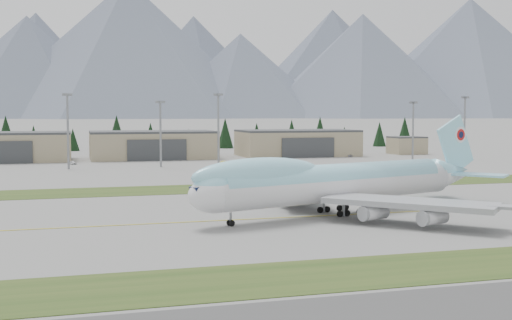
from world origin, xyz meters
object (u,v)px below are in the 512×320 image
object	(u,v)px
service_vehicle_c	(349,157)
hangar_center	(153,145)
hangar_left	(3,147)
hangar_right	(297,143)
service_vehicle_b	(225,165)
boeing_747_freighter	(337,182)
service_vehicle_a	(73,164)

from	to	relation	value
service_vehicle_c	hangar_center	bearing A→B (deg)	-178.11
hangar_left	hangar_center	world-z (taller)	same
hangar_right	service_vehicle_c	xyz separation A→B (m)	(18.48, -11.71, -5.39)
hangar_left	service_vehicle_b	world-z (taller)	hangar_left
hangar_right	service_vehicle_c	distance (m)	22.53
service_vehicle_c	boeing_747_freighter	bearing A→B (deg)	-104.55
boeing_747_freighter	service_vehicle_a	xyz separation A→B (m)	(-45.11, 126.54, -5.77)
hangar_left	service_vehicle_b	bearing A→B (deg)	-26.57
hangar_center	hangar_right	world-z (taller)	same
boeing_747_freighter	service_vehicle_c	world-z (taller)	boeing_747_freighter
boeing_747_freighter	hangar_right	world-z (taller)	boeing_747_freighter
hangar_left	hangar_center	distance (m)	55.00
hangar_right	service_vehicle_b	size ratio (longest dim) A/B	11.87
hangar_center	service_vehicle_a	distance (m)	37.99
hangar_center	service_vehicle_c	world-z (taller)	hangar_center
service_vehicle_b	boeing_747_freighter	bearing A→B (deg)	168.93
boeing_747_freighter	service_vehicle_c	size ratio (longest dim) A/B	14.59
hangar_left	hangar_right	xyz separation A→B (m)	(115.00, 0.00, 0.00)
hangar_right	service_vehicle_a	distance (m)	93.18
hangar_right	service_vehicle_c	world-z (taller)	hangar_right
hangar_center	hangar_right	xyz separation A→B (m)	(60.00, 0.00, 0.00)
service_vehicle_a	hangar_center	bearing A→B (deg)	9.86
hangar_left	hangar_right	size ratio (longest dim) A/B	1.00
boeing_747_freighter	hangar_right	xyz separation A→B (m)	(45.21, 148.77, -0.38)
service_vehicle_a	service_vehicle_c	bearing A→B (deg)	-20.87
service_vehicle_a	service_vehicle_b	size ratio (longest dim) A/B	0.90
hangar_center	boeing_747_freighter	bearing A→B (deg)	-84.32
hangar_center	hangar_left	bearing A→B (deg)	180.00
hangar_center	service_vehicle_a	world-z (taller)	hangar_center
boeing_747_freighter	hangar_right	size ratio (longest dim) A/B	1.38
hangar_center	hangar_right	bearing A→B (deg)	0.00
service_vehicle_a	service_vehicle_b	xyz separation A→B (m)	(50.73, -15.48, 0.00)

